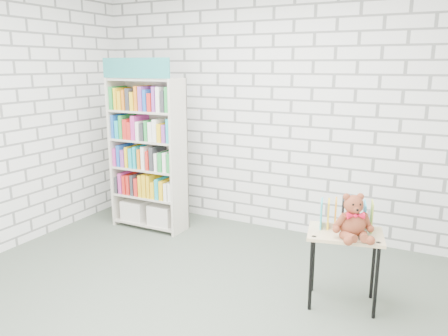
% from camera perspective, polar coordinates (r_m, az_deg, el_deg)
% --- Properties ---
extents(ground, '(4.50, 4.50, 0.00)m').
position_cam_1_polar(ground, '(3.80, -5.54, -17.29)').
color(ground, '#4C5749').
rests_on(ground, ground).
extents(room_shell, '(4.52, 4.02, 2.81)m').
position_cam_1_polar(room_shell, '(3.28, -6.25, 10.65)').
color(room_shell, silver).
rests_on(room_shell, ground).
extents(bookshelf, '(0.89, 0.35, 2.01)m').
position_cam_1_polar(bookshelf, '(5.23, -9.88, 1.92)').
color(bookshelf, beige).
rests_on(bookshelf, ground).
extents(display_table, '(0.66, 0.52, 0.63)m').
position_cam_1_polar(display_table, '(3.68, 15.48, -9.38)').
color(display_table, tan).
rests_on(display_table, ground).
extents(table_books, '(0.44, 0.26, 0.24)m').
position_cam_1_polar(table_books, '(3.70, 15.67, -5.83)').
color(table_books, '#2BB1BB').
rests_on(table_books, display_table).
extents(teddy_bear, '(0.33, 0.32, 0.35)m').
position_cam_1_polar(teddy_bear, '(3.52, 16.54, -6.57)').
color(teddy_bear, maroon).
rests_on(teddy_bear, display_table).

